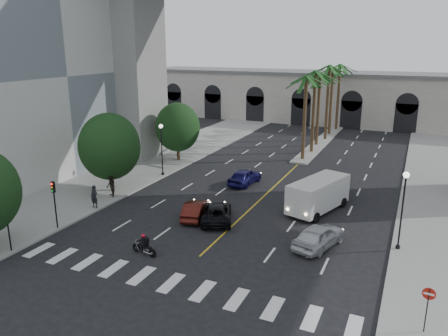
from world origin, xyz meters
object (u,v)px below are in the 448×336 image
at_px(cargo_van, 318,194).
at_px(pedestrian_a, 94,197).
at_px(lamp_post_right, 403,204).
at_px(car_b, 195,210).
at_px(lamp_post_left_far, 162,145).
at_px(pedestrian_b, 111,186).
at_px(traffic_signal_near, 6,216).
at_px(motorcycle_rider, 145,245).
at_px(car_c, 216,212).
at_px(car_a, 319,236).
at_px(car_d, 336,188).
at_px(traffic_signal_far, 54,197).
at_px(do_not_enter_sign, 428,301).
at_px(car_e, 245,177).

bearing_deg(cargo_van, pedestrian_a, -139.42).
xyz_separation_m(lamp_post_right, car_b, (-14.63, -0.45, -2.55)).
relative_size(lamp_post_left_far, pedestrian_b, 2.88).
relative_size(lamp_post_right, traffic_signal_near, 1.47).
relative_size(lamp_post_left_far, motorcycle_rider, 2.72).
relative_size(car_c, cargo_van, 0.73).
height_order(lamp_post_right, car_a, lamp_post_right).
distance_m(car_b, cargo_van, 9.85).
xyz_separation_m(car_d, cargo_van, (-0.67, -4.52, 0.76)).
height_order(lamp_post_left_far, lamp_post_right, same).
xyz_separation_m(traffic_signal_far, motorcycle_rider, (8.02, -0.72, -1.87)).
xyz_separation_m(car_d, pedestrian_b, (-17.73, -8.76, 0.37)).
xyz_separation_m(lamp_post_left_far, car_c, (9.90, -8.26, -2.56)).
bearing_deg(motorcycle_rider, car_d, 71.21).
height_order(traffic_signal_far, car_d, traffic_signal_far).
distance_m(car_d, pedestrian_b, 19.78).
distance_m(pedestrian_a, do_not_enter_sign, 25.34).
distance_m(lamp_post_right, motorcycle_rider, 16.56).
bearing_deg(pedestrian_b, pedestrian_a, -38.44).
bearing_deg(lamp_post_left_far, traffic_signal_near, -89.69).
bearing_deg(pedestrian_a, traffic_signal_far, -85.58).
relative_size(motorcycle_rider, car_e, 0.44).
bearing_deg(pedestrian_a, car_d, 35.42).
relative_size(motorcycle_rider, car_d, 0.40).
relative_size(traffic_signal_near, car_d, 0.75).
distance_m(traffic_signal_far, pedestrian_b, 7.22).
bearing_deg(lamp_post_left_far, traffic_signal_far, -89.60).
xyz_separation_m(lamp_post_left_far, pedestrian_b, (-0.58, -7.45, -2.14)).
distance_m(lamp_post_left_far, pedestrian_b, 7.77).
relative_size(traffic_signal_near, car_e, 0.82).
xyz_separation_m(lamp_post_left_far, car_e, (8.59, 0.95, -2.47)).
bearing_deg(motorcycle_rider, car_b, 99.40).
xyz_separation_m(traffic_signal_near, car_d, (17.05, 19.80, -1.80)).
bearing_deg(car_d, motorcycle_rider, 52.52).
bearing_deg(lamp_post_right, car_b, -178.22).
relative_size(car_d, pedestrian_a, 2.62).
bearing_deg(lamp_post_left_far, lamp_post_right, -19.33).
relative_size(motorcycle_rider, car_c, 0.41).
bearing_deg(do_not_enter_sign, car_d, 116.73).
bearing_deg(do_not_enter_sign, car_c, 154.74).
bearing_deg(cargo_van, car_e, 169.99).
height_order(traffic_signal_near, pedestrian_b, traffic_signal_near).
height_order(traffic_signal_near, pedestrian_a, traffic_signal_near).
relative_size(car_c, car_e, 1.08).
bearing_deg(do_not_enter_sign, cargo_van, 125.27).
bearing_deg(pedestrian_b, do_not_enter_sign, 21.35).
relative_size(lamp_post_left_far, car_b, 1.32).
bearing_deg(car_c, lamp_post_left_far, -63.07).
bearing_deg(motorcycle_rider, car_c, 85.51).
bearing_deg(pedestrian_b, car_c, 37.09).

